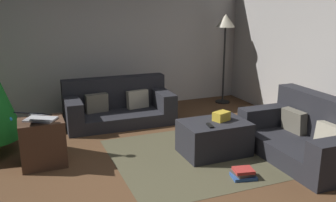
{
  "coord_description": "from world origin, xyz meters",
  "views": [
    {
      "loc": [
        -1.03,
        -3.45,
        1.94
      ],
      "look_at": [
        0.61,
        0.59,
        0.75
      ],
      "focal_mm": 39.15,
      "sensor_mm": 36.0,
      "label": 1
    }
  ],
  "objects_px": {
    "couch_left": "(118,106)",
    "corner_lamp": "(225,28)",
    "book_stack": "(243,173)",
    "laptop": "(38,117)",
    "side_table": "(43,143)",
    "tv_remote": "(210,125)",
    "ottoman": "(214,138)",
    "couch_right": "(308,136)",
    "gift_box": "(221,116)"
  },
  "relations": [
    {
      "from": "corner_lamp",
      "to": "laptop",
      "type": "bearing_deg",
      "value": -153.76
    },
    {
      "from": "couch_right",
      "to": "corner_lamp",
      "type": "height_order",
      "value": "corner_lamp"
    },
    {
      "from": "side_table",
      "to": "laptop",
      "type": "xyz_separation_m",
      "value": [
        -0.03,
        -0.05,
        0.34
      ]
    },
    {
      "from": "ottoman",
      "to": "tv_remote",
      "type": "distance_m",
      "value": 0.3
    },
    {
      "from": "couch_left",
      "to": "side_table",
      "type": "height_order",
      "value": "couch_left"
    },
    {
      "from": "ottoman",
      "to": "gift_box",
      "type": "relative_size",
      "value": 4.11
    },
    {
      "from": "couch_right",
      "to": "book_stack",
      "type": "xyz_separation_m",
      "value": [
        -1.07,
        -0.18,
        -0.24
      ]
    },
    {
      "from": "tv_remote",
      "to": "book_stack",
      "type": "bearing_deg",
      "value": -70.65
    },
    {
      "from": "book_stack",
      "to": "tv_remote",
      "type": "bearing_deg",
      "value": 100.49
    },
    {
      "from": "book_stack",
      "to": "side_table",
      "type": "bearing_deg",
      "value": 149.41
    },
    {
      "from": "gift_box",
      "to": "laptop",
      "type": "relative_size",
      "value": 0.42
    },
    {
      "from": "gift_box",
      "to": "couch_left",
      "type": "bearing_deg",
      "value": 118.1
    },
    {
      "from": "couch_left",
      "to": "laptop",
      "type": "relative_size",
      "value": 3.48
    },
    {
      "from": "ottoman",
      "to": "couch_left",
      "type": "bearing_deg",
      "value": 115.1
    },
    {
      "from": "couch_left",
      "to": "side_table",
      "type": "xyz_separation_m",
      "value": [
        -1.26,
        -1.29,
        0.02
      ]
    },
    {
      "from": "tv_remote",
      "to": "couch_right",
      "type": "bearing_deg",
      "value": -11.04
    },
    {
      "from": "couch_left",
      "to": "book_stack",
      "type": "distance_m",
      "value": 2.65
    },
    {
      "from": "ottoman",
      "to": "laptop",
      "type": "xyz_separation_m",
      "value": [
        -2.12,
        0.43,
        0.41
      ]
    },
    {
      "from": "gift_box",
      "to": "book_stack",
      "type": "relative_size",
      "value": 0.69
    },
    {
      "from": "laptop",
      "to": "ottoman",
      "type": "bearing_deg",
      "value": -11.51
    },
    {
      "from": "side_table",
      "to": "corner_lamp",
      "type": "height_order",
      "value": "corner_lamp"
    },
    {
      "from": "ottoman",
      "to": "tv_remote",
      "type": "xyz_separation_m",
      "value": [
        -0.14,
        -0.13,
        0.23
      ]
    },
    {
      "from": "side_table",
      "to": "ottoman",
      "type": "bearing_deg",
      "value": -12.93
    },
    {
      "from": "tv_remote",
      "to": "corner_lamp",
      "type": "distance_m",
      "value": 2.95
    },
    {
      "from": "side_table",
      "to": "book_stack",
      "type": "relative_size",
      "value": 1.89
    },
    {
      "from": "gift_box",
      "to": "tv_remote",
      "type": "height_order",
      "value": "gift_box"
    },
    {
      "from": "ottoman",
      "to": "side_table",
      "type": "bearing_deg",
      "value": 167.07
    },
    {
      "from": "couch_right",
      "to": "side_table",
      "type": "relative_size",
      "value": 2.79
    },
    {
      "from": "couch_left",
      "to": "corner_lamp",
      "type": "relative_size",
      "value": 1.01
    },
    {
      "from": "tv_remote",
      "to": "corner_lamp",
      "type": "relative_size",
      "value": 0.09
    },
    {
      "from": "tv_remote",
      "to": "book_stack",
      "type": "relative_size",
      "value": 0.53
    },
    {
      "from": "gift_box",
      "to": "book_stack",
      "type": "xyz_separation_m",
      "value": [
        -0.14,
        -0.76,
        -0.44
      ]
    },
    {
      "from": "ottoman",
      "to": "corner_lamp",
      "type": "bearing_deg",
      "value": 57.21
    },
    {
      "from": "couch_left",
      "to": "book_stack",
      "type": "relative_size",
      "value": 5.72
    },
    {
      "from": "side_table",
      "to": "book_stack",
      "type": "xyz_separation_m",
      "value": [
        2.07,
        -1.22,
        -0.23
      ]
    },
    {
      "from": "couch_right",
      "to": "laptop",
      "type": "bearing_deg",
      "value": 73.36
    },
    {
      "from": "laptop",
      "to": "corner_lamp",
      "type": "distance_m",
      "value": 4.01
    },
    {
      "from": "book_stack",
      "to": "laptop",
      "type": "bearing_deg",
      "value": 150.76
    },
    {
      "from": "couch_left",
      "to": "side_table",
      "type": "distance_m",
      "value": 1.81
    },
    {
      "from": "gift_box",
      "to": "laptop",
      "type": "distance_m",
      "value": 2.27
    },
    {
      "from": "couch_right",
      "to": "ottoman",
      "type": "distance_m",
      "value": 1.19
    },
    {
      "from": "couch_right",
      "to": "ottoman",
      "type": "xyz_separation_m",
      "value": [
        -1.04,
        0.56,
        -0.07
      ]
    },
    {
      "from": "laptop",
      "to": "corner_lamp",
      "type": "xyz_separation_m",
      "value": [
        3.52,
        1.74,
        0.83
      ]
    },
    {
      "from": "couch_right",
      "to": "laptop",
      "type": "relative_size",
      "value": 3.21
    },
    {
      "from": "couch_left",
      "to": "couch_right",
      "type": "xyz_separation_m",
      "value": [
        1.87,
        -2.34,
        0.02
      ]
    },
    {
      "from": "tv_remote",
      "to": "ottoman",
      "type": "bearing_deg",
      "value": 52.33
    },
    {
      "from": "book_stack",
      "to": "couch_right",
      "type": "bearing_deg",
      "value": 9.5
    },
    {
      "from": "couch_left",
      "to": "corner_lamp",
      "type": "bearing_deg",
      "value": -168.98
    },
    {
      "from": "gift_box",
      "to": "tv_remote",
      "type": "bearing_deg",
      "value": -148.67
    },
    {
      "from": "tv_remote",
      "to": "side_table",
      "type": "xyz_separation_m",
      "value": [
        -1.95,
        0.61,
        -0.16
      ]
    }
  ]
}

